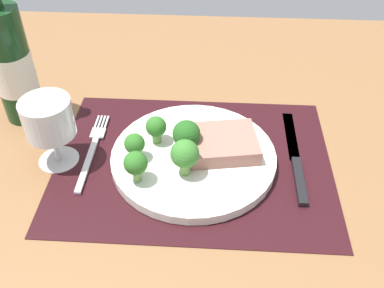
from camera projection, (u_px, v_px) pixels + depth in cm
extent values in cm
cube|color=brown|center=(193.00, 169.00, 73.88)|extent=(140.00, 110.00, 3.00)
cube|color=black|center=(193.00, 162.00, 72.79)|extent=(45.01, 33.90, 0.30)
cylinder|color=silver|center=(194.00, 157.00, 72.16)|extent=(26.88, 26.88, 1.60)
cube|color=#9E6B5B|center=(222.00, 143.00, 71.64)|extent=(12.50, 10.73, 2.51)
cylinder|color=#6B994C|center=(136.00, 154.00, 70.34)|extent=(1.66, 1.66, 1.65)
sphere|color=#2D6B23|center=(134.00, 144.00, 68.87)|extent=(3.28, 3.28, 3.28)
cylinder|color=#6B994C|center=(157.00, 137.00, 73.43)|extent=(1.50, 1.50, 1.70)
sphere|color=#2D6B23|center=(156.00, 126.00, 71.91)|extent=(3.43, 3.43, 3.43)
cylinder|color=#6B994C|center=(187.00, 147.00, 71.69)|extent=(1.56, 1.56, 1.61)
sphere|color=#235B1E|center=(186.00, 134.00, 69.91)|extent=(4.49, 4.49, 4.49)
cylinder|color=#6B994C|center=(185.00, 168.00, 67.70)|extent=(1.65, 1.65, 2.08)
sphere|color=#387A2D|center=(185.00, 154.00, 65.78)|extent=(4.39, 4.39, 4.39)
cylinder|color=#6B994C|center=(137.00, 175.00, 66.48)|extent=(1.22, 1.22, 2.05)
sphere|color=#2D6B23|center=(136.00, 163.00, 64.79)|extent=(3.62, 3.62, 3.62)
cube|color=silver|center=(87.00, 164.00, 71.80)|extent=(1.00, 13.00, 0.50)
cube|color=silver|center=(98.00, 133.00, 77.65)|extent=(2.40, 2.60, 0.40)
cube|color=silver|center=(97.00, 122.00, 80.02)|extent=(0.30, 3.60, 0.35)
cube|color=silver|center=(100.00, 122.00, 80.00)|extent=(0.30, 3.60, 0.35)
cube|color=silver|center=(103.00, 122.00, 79.97)|extent=(0.30, 3.60, 0.35)
cube|color=silver|center=(107.00, 122.00, 79.94)|extent=(0.30, 3.60, 0.35)
cube|color=black|center=(299.00, 181.00, 68.74)|extent=(1.40, 10.00, 0.80)
cube|color=silver|center=(291.00, 135.00, 77.54)|extent=(1.80, 13.00, 0.30)
cylinder|color=#143819|center=(12.00, 66.00, 75.69)|extent=(6.95, 6.95, 20.93)
cylinder|color=silver|center=(14.00, 71.00, 76.38)|extent=(7.09, 7.09, 7.33)
cylinder|color=silver|center=(59.00, 159.00, 73.13)|extent=(6.59, 6.59, 0.40)
cylinder|color=silver|center=(55.00, 146.00, 71.20)|extent=(0.80, 0.80, 5.46)
cylinder|color=silver|center=(48.00, 118.00, 67.42)|extent=(7.83, 7.83, 6.02)
cylinder|color=#560C19|center=(50.00, 125.00, 68.31)|extent=(6.89, 6.89, 3.30)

